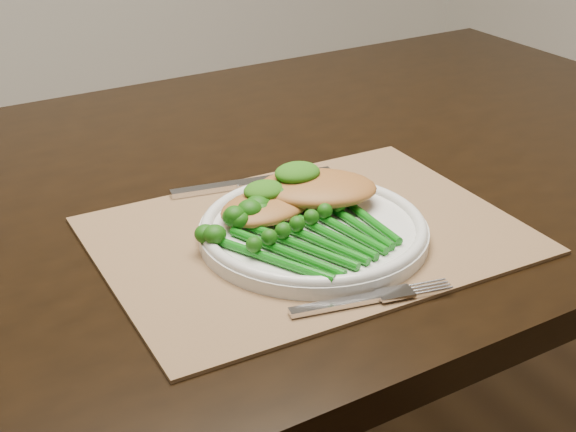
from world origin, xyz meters
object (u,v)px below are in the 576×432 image
dining_table (256,392)px  placemat (309,235)px  chicken_fillet_left (266,206)px  dinner_plate (313,229)px  broccolini_bundle (319,235)px

dining_table → placemat: 0.42m
dining_table → chicken_fillet_left: bearing=-112.3°
dining_table → chicken_fillet_left: 0.44m
placemat → chicken_fillet_left: chicken_fillet_left is taller
dining_table → chicken_fillet_left: chicken_fillet_left is taller
placemat → dinner_plate: size_ratio=1.81×
broccolini_bundle → dinner_plate: bearing=55.0°
dinner_plate → chicken_fillet_left: (-0.04, 0.05, 0.02)m
placemat → dinner_plate: bearing=-96.5°
chicken_fillet_left → dining_table: bearing=57.6°
dining_table → broccolini_bundle: broccolini_bundle is taller
dining_table → chicken_fillet_left: (-0.05, -0.15, 0.40)m
dining_table → dinner_plate: bearing=-98.0°
placemat → chicken_fillet_left: bearing=134.1°
dinner_plate → chicken_fillet_left: bearing=125.7°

